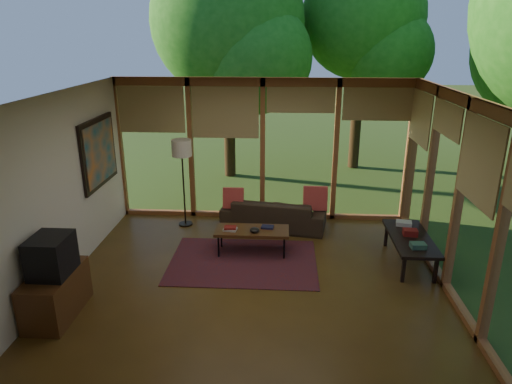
# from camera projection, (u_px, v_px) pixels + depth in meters

# --- Properties ---
(floor) EXTENTS (5.50, 5.50, 0.00)m
(floor) POSITION_uv_depth(u_px,v_px,m) (254.00, 281.00, 6.72)
(floor) COLOR brown
(floor) RESTS_ON ground
(ceiling) EXTENTS (5.50, 5.50, 0.00)m
(ceiling) POSITION_uv_depth(u_px,v_px,m) (254.00, 95.00, 5.83)
(ceiling) COLOR silver
(ceiling) RESTS_ON ground
(wall_left) EXTENTS (0.04, 5.00, 2.70)m
(wall_left) POSITION_uv_depth(u_px,v_px,m) (60.00, 190.00, 6.43)
(wall_left) COLOR silver
(wall_left) RESTS_ON ground
(wall_front) EXTENTS (5.50, 0.04, 2.70)m
(wall_front) POSITION_uv_depth(u_px,v_px,m) (235.00, 291.00, 3.92)
(wall_front) COLOR silver
(wall_front) RESTS_ON ground
(window_wall_back) EXTENTS (5.50, 0.12, 2.70)m
(window_wall_back) POSITION_uv_depth(u_px,v_px,m) (263.00, 150.00, 8.63)
(window_wall_back) COLOR #9C5B30
(window_wall_back) RESTS_ON ground
(window_wall_right) EXTENTS (0.12, 5.00, 2.70)m
(window_wall_right) POSITION_uv_depth(u_px,v_px,m) (458.00, 198.00, 6.12)
(window_wall_right) COLOR #9C5B30
(window_wall_right) RESTS_ON ground
(tree_nw) EXTENTS (3.58, 3.58, 5.50)m
(tree_nw) POSITION_uv_depth(u_px,v_px,m) (228.00, 22.00, 10.60)
(tree_nw) COLOR #372614
(tree_nw) RESTS_ON ground
(tree_ne) EXTENTS (3.04, 3.04, 5.35)m
(tree_ne) POSITION_uv_depth(u_px,v_px,m) (363.00, 18.00, 11.30)
(tree_ne) COLOR #372614
(tree_ne) RESTS_ON ground
(rug) EXTENTS (2.32, 1.64, 0.01)m
(rug) POSITION_uv_depth(u_px,v_px,m) (243.00, 262.00, 7.27)
(rug) COLOR maroon
(rug) RESTS_ON floor
(sofa) EXTENTS (2.00, 1.05, 0.56)m
(sofa) POSITION_uv_depth(u_px,v_px,m) (274.00, 213.00, 8.50)
(sofa) COLOR #322519
(sofa) RESTS_ON floor
(pillow_left) EXTENTS (0.38, 0.20, 0.40)m
(pillow_left) POSITION_uv_depth(u_px,v_px,m) (233.00, 198.00, 8.40)
(pillow_left) COLOR #9A0E0E
(pillow_left) RESTS_ON sofa
(pillow_right) EXTENTS (0.44, 0.23, 0.46)m
(pillow_right) POSITION_uv_depth(u_px,v_px,m) (315.00, 199.00, 8.30)
(pillow_right) COLOR #9A0E0E
(pillow_right) RESTS_ON sofa
(ct_book_lower) EXTENTS (0.23, 0.19, 0.03)m
(ct_book_lower) POSITION_uv_depth(u_px,v_px,m) (230.00, 229.00, 7.39)
(ct_book_lower) COLOR #BCB2AA
(ct_book_lower) RESTS_ON coffee_table
(ct_book_upper) EXTENTS (0.20, 0.15, 0.03)m
(ct_book_upper) POSITION_uv_depth(u_px,v_px,m) (230.00, 228.00, 7.38)
(ct_book_upper) COLOR maroon
(ct_book_upper) RESTS_ON coffee_table
(ct_book_side) EXTENTS (0.21, 0.17, 0.03)m
(ct_book_side) POSITION_uv_depth(u_px,v_px,m) (267.00, 227.00, 7.48)
(ct_book_side) COLOR black
(ct_book_side) RESTS_ON coffee_table
(ct_bowl) EXTENTS (0.16, 0.16, 0.07)m
(ct_bowl) POSITION_uv_depth(u_px,v_px,m) (255.00, 230.00, 7.32)
(ct_bowl) COLOR black
(ct_bowl) RESTS_ON coffee_table
(media_cabinet) EXTENTS (0.50, 1.00, 0.60)m
(media_cabinet) POSITION_uv_depth(u_px,v_px,m) (56.00, 294.00, 5.81)
(media_cabinet) COLOR #532F16
(media_cabinet) RESTS_ON floor
(television) EXTENTS (0.45, 0.55, 0.50)m
(television) POSITION_uv_depth(u_px,v_px,m) (51.00, 256.00, 5.63)
(television) COLOR black
(television) RESTS_ON media_cabinet
(console_book_a) EXTENTS (0.23, 0.17, 0.08)m
(console_book_a) POSITION_uv_depth(u_px,v_px,m) (418.00, 246.00, 6.70)
(console_book_a) COLOR #345B4A
(console_book_a) RESTS_ON side_console
(console_book_b) EXTENTS (0.23, 0.17, 0.10)m
(console_book_b) POSITION_uv_depth(u_px,v_px,m) (410.00, 232.00, 7.12)
(console_book_b) COLOR maroon
(console_book_b) RESTS_ON side_console
(console_book_c) EXTENTS (0.28, 0.23, 0.07)m
(console_book_c) POSITION_uv_depth(u_px,v_px,m) (404.00, 223.00, 7.51)
(console_book_c) COLOR #BCB2AA
(console_book_c) RESTS_ON side_console
(floor_lamp) EXTENTS (0.36, 0.36, 1.65)m
(floor_lamp) POSITION_uv_depth(u_px,v_px,m) (182.00, 153.00, 8.22)
(floor_lamp) COLOR black
(floor_lamp) RESTS_ON floor
(coffee_table) EXTENTS (1.20, 0.50, 0.43)m
(coffee_table) POSITION_uv_depth(u_px,v_px,m) (252.00, 231.00, 7.44)
(coffee_table) COLOR #532F16
(coffee_table) RESTS_ON floor
(side_console) EXTENTS (0.60, 1.40, 0.46)m
(side_console) POSITION_uv_depth(u_px,v_px,m) (410.00, 239.00, 7.11)
(side_console) COLOR black
(side_console) RESTS_ON floor
(wall_painting) EXTENTS (0.06, 1.35, 1.15)m
(wall_painting) POSITION_uv_depth(u_px,v_px,m) (99.00, 152.00, 7.68)
(wall_painting) COLOR black
(wall_painting) RESTS_ON wall_left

